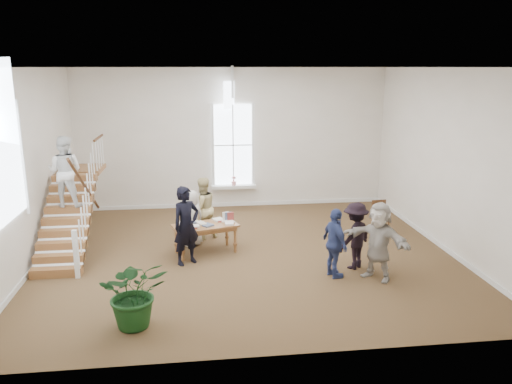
{
  "coord_description": "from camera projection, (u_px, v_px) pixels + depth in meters",
  "views": [
    {
      "loc": [
        -1.21,
        -11.54,
        4.51
      ],
      "look_at": [
        0.25,
        0.4,
        1.48
      ],
      "focal_mm": 35.0,
      "sensor_mm": 36.0,
      "label": 1
    }
  ],
  "objects": [
    {
      "name": "side_chair",
      "position": [
        380.0,
        216.0,
        13.75
      ],
      "size": [
        0.43,
        0.43,
        0.94
      ],
      "rotation": [
        0.0,
        0.0,
        0.05
      ],
      "color": "#3A1F10",
      "rests_on": "ground"
    },
    {
      "name": "staircase",
      "position": [
        68.0,
        189.0,
        12.16
      ],
      "size": [
        1.1,
        4.1,
        2.92
      ],
      "color": "brown",
      "rests_on": "ground"
    },
    {
      "name": "woman_cluster_a",
      "position": [
        335.0,
        243.0,
        10.84
      ],
      "size": [
        0.59,
        0.98,
        1.56
      ],
      "primitive_type": "imported",
      "rotation": [
        0.0,
        0.0,
        1.82
      ],
      "color": "navy",
      "rests_on": "ground"
    },
    {
      "name": "woman_cluster_c",
      "position": [
        378.0,
        241.0,
        10.74
      ],
      "size": [
        1.44,
        1.54,
        1.72
      ],
      "primitive_type": "imported",
      "rotation": [
        0.0,
        0.0,
        5.43
      ],
      "color": "#B8B0A6",
      "rests_on": "ground"
    },
    {
      "name": "elderly_woman",
      "position": [
        191.0,
        218.0,
        12.83
      ],
      "size": [
        0.86,
        0.78,
        1.47
      ],
      "primitive_type": "imported",
      "rotation": [
        0.0,
        0.0,
        3.69
      ],
      "color": "beige",
      "rests_on": "ground"
    },
    {
      "name": "ground",
      "position": [
        248.0,
        254.0,
        12.35
      ],
      "size": [
        10.0,
        10.0,
        0.0
      ],
      "primitive_type": "plane",
      "color": "#442E1B",
      "rests_on": "ground"
    },
    {
      "name": "person_yellow",
      "position": [
        202.0,
        208.0,
        13.32
      ],
      "size": [
        1.01,
        0.93,
        1.68
      ],
      "primitive_type": "imported",
      "rotation": [
        0.0,
        0.0,
        3.6
      ],
      "color": "#CDBB80",
      "rests_on": "ground"
    },
    {
      "name": "room_shell",
      "position": [
        234.0,
        195.0,
        16.48
      ],
      "size": [
        10.49,
        10.0,
        10.0
      ],
      "color": "beige",
      "rests_on": "ground"
    },
    {
      "name": "library_table",
      "position": [
        205.0,
        228.0,
        12.32
      ],
      "size": [
        1.71,
        1.21,
        0.79
      ],
      "rotation": [
        0.0,
        0.0,
        0.31
      ],
      "color": "brown",
      "rests_on": "ground"
    },
    {
      "name": "floor_plant",
      "position": [
        135.0,
        292.0,
        8.79
      ],
      "size": [
        1.31,
        1.18,
        1.3
      ],
      "primitive_type": "imported",
      "rotation": [
        0.0,
        0.0,
        0.16
      ],
      "color": "#103412",
      "rests_on": "ground"
    },
    {
      "name": "woman_cluster_b",
      "position": [
        355.0,
        236.0,
        11.35
      ],
      "size": [
        1.15,
        1.07,
        1.55
      ],
      "primitive_type": "imported",
      "rotation": [
        0.0,
        0.0,
        3.8
      ],
      "color": "black",
      "rests_on": "ground"
    },
    {
      "name": "police_officer",
      "position": [
        186.0,
        226.0,
        11.57
      ],
      "size": [
        0.81,
        0.74,
        1.86
      ],
      "primitive_type": "imported",
      "rotation": [
        0.0,
        0.0,
        0.57
      ],
      "color": "black",
      "rests_on": "ground"
    }
  ]
}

